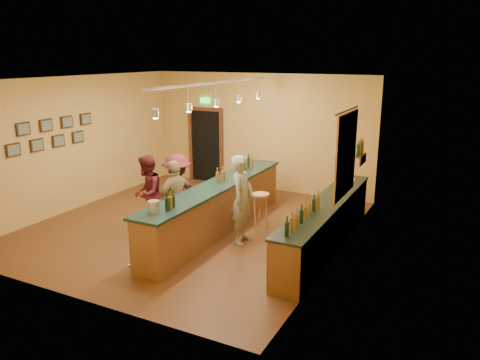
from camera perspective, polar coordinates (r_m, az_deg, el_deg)
The scene contains 18 objects.
floor at distance 10.46m, azimuth -5.83°, elevation -5.62°, with size 7.00×7.00×0.00m, color brown.
ceiling at distance 9.80m, azimuth -6.34°, elevation 12.17°, with size 6.50×7.00×0.02m, color silver.
wall_back at distance 13.03m, azimuth 2.33°, elevation 5.86°, with size 6.50×0.02×3.20m, color tan.
wall_front at distance 7.42m, azimuth -20.89°, elevation -2.24°, with size 6.50×0.02×3.20m, color tan.
wall_left at distance 12.06m, azimuth -19.20°, elevation 4.29°, with size 0.02×7.00×3.20m, color tan.
wall_right at distance 8.71m, azimuth 12.19°, elevation 0.91°, with size 0.02×7.00×3.20m, color tan.
doorway at distance 13.87m, azimuth -4.14°, elevation 4.41°, with size 1.15×0.09×2.48m.
tapestry at distance 9.04m, azimuth 12.81°, elevation 3.01°, with size 0.03×1.40×1.60m, color maroon.
bottle_shelf at distance 10.53m, azimuth 14.50°, elevation 3.54°, with size 0.17×0.55×0.54m.
picture_grid at distance 11.48m, azimuth -21.88°, elevation 5.31°, with size 0.06×2.20×0.70m, color #382111, non-canonical shape.
back_counter at distance 9.28m, azimuth 10.42°, elevation -5.33°, with size 0.60×4.55×1.27m.
tasting_bar at distance 9.94m, azimuth -2.79°, elevation -2.97°, with size 0.73×5.10×1.38m.
pendant_track at distance 9.48m, azimuth -2.96°, elevation 10.82°, with size 0.11×4.60×0.50m.
bartender at distance 9.27m, azimuth 0.27°, elevation -2.40°, with size 0.66×0.43×1.80m, color gray.
customer_a at distance 10.14m, azimuth -11.22°, elevation -1.60°, with size 0.80×0.62×1.65m, color #59191E.
customer_b at distance 9.56m, azimuth -7.85°, elevation -2.45°, with size 0.97×0.40×1.65m, color #997A51.
customer_c at distance 10.09m, azimuth -7.66°, elevation -1.49°, with size 1.07×0.62×1.66m, color #59191E.
bar_stool at distance 10.11m, azimuth 2.52°, elevation -2.45°, with size 0.38×0.38×0.78m.
Camera 1 is at (5.35, -8.20, 3.68)m, focal length 35.00 mm.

